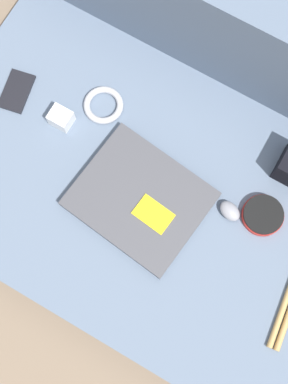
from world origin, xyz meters
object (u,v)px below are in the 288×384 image
object	(u,v)px
speaker_puck	(263,215)
charger_brick	(61,118)
phone_black	(17,91)
laptop	(139,198)
computer_mouse	(230,211)

from	to	relation	value
speaker_puck	charger_brick	bearing A→B (deg)	-176.36
phone_black	charger_brick	size ratio (longest dim) A/B	2.23
laptop	charger_brick	bearing A→B (deg)	170.23
computer_mouse	speaker_puck	size ratio (longest dim) A/B	0.65
laptop	computer_mouse	bearing A→B (deg)	28.35
laptop	phone_black	xyz separation A→B (m)	(-0.42, 0.09, -0.01)
phone_black	computer_mouse	bearing A→B (deg)	-12.31
computer_mouse	phone_black	xyz separation A→B (m)	(-0.62, 0.01, -0.01)
computer_mouse	charger_brick	distance (m)	0.48
phone_black	charger_brick	distance (m)	0.15
laptop	computer_mouse	xyz separation A→B (m)	(0.21, 0.08, 0.00)
laptop	computer_mouse	world-z (taller)	same
speaker_puck	charger_brick	size ratio (longest dim) A/B	1.90
computer_mouse	phone_black	size ratio (longest dim) A/B	0.56
speaker_puck	phone_black	bearing A→B (deg)	-177.94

